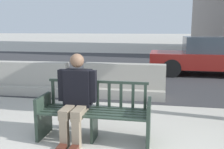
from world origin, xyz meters
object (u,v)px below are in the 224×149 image
jersey_barrier_left (31,81)px  car_sedan_mid (207,56)px  street_bench (94,114)px  seated_person (76,96)px  jersey_barrier_centre (124,84)px

jersey_barrier_left → car_sedan_mid: size_ratio=0.50×
street_bench → seated_person: size_ratio=1.29×
jersey_barrier_centre → seated_person: bearing=-98.5°
seated_person → jersey_barrier_centre: 2.62m
seated_person → jersey_barrier_centre: (0.39, 2.57, -0.35)m
car_sedan_mid → street_bench: bearing=-113.7°
seated_person → car_sedan_mid: size_ratio=0.32×
seated_person → jersey_barrier_left: 3.24m
street_bench → seated_person: 0.40m
car_sedan_mid → seated_person: bearing=-115.5°
street_bench → jersey_barrier_left: bearing=134.1°
street_bench → car_sedan_mid: 6.81m
car_sedan_mid → jersey_barrier_left: bearing=-143.0°
jersey_barrier_left → car_sedan_mid: bearing=37.0°
car_sedan_mid → jersey_barrier_centre: bearing=-125.1°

